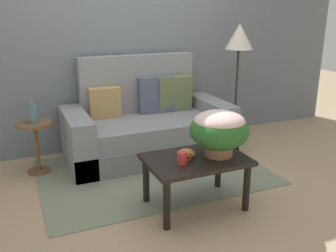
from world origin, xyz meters
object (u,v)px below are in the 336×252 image
(potted_plant, at_px, (219,129))
(side_table, at_px, (36,138))
(coffee_table, at_px, (196,166))
(table_vase, at_px, (33,113))
(snack_bowl, at_px, (186,153))
(floor_lamp, at_px, (239,47))
(coffee_mug, at_px, (183,158))
(couch, at_px, (147,127))

(potted_plant, bearing_deg, side_table, 136.88)
(coffee_table, relative_size, table_vase, 3.55)
(side_table, xyz_separation_m, potted_plant, (1.42, -1.33, 0.32))
(side_table, height_order, snack_bowl, side_table)
(floor_lamp, relative_size, coffee_mug, 11.12)
(floor_lamp, bearing_deg, coffee_mug, -135.40)
(couch, xyz_separation_m, potted_plant, (0.16, -1.37, 0.36))
(couch, relative_size, snack_bowl, 13.03)
(snack_bowl, bearing_deg, potted_plant, -12.82)
(side_table, height_order, table_vase, table_vase)
(potted_plant, distance_m, table_vase, 1.93)
(couch, distance_m, table_vase, 1.30)
(floor_lamp, relative_size, snack_bowl, 10.35)
(potted_plant, bearing_deg, couch, 96.50)
(coffee_mug, bearing_deg, side_table, 127.49)
(side_table, distance_m, coffee_mug, 1.73)
(couch, height_order, table_vase, couch)
(coffee_mug, distance_m, table_vase, 1.72)
(coffee_table, height_order, coffee_mug, coffee_mug)
(couch, xyz_separation_m, coffee_table, (-0.05, -1.35, 0.05))
(couch, xyz_separation_m, floor_lamp, (1.23, 0.00, 0.89))
(couch, relative_size, floor_lamp, 1.26)
(coffee_mug, bearing_deg, floor_lamp, 44.60)
(couch, height_order, coffee_table, couch)
(coffee_table, distance_m, coffee_mug, 0.22)
(potted_plant, relative_size, coffee_mug, 3.76)
(floor_lamp, xyz_separation_m, coffee_mug, (-1.44, -1.42, -0.71))
(side_table, relative_size, snack_bowl, 3.85)
(couch, relative_size, table_vase, 7.79)
(floor_lamp, bearing_deg, side_table, -178.87)
(couch, bearing_deg, floor_lamp, 0.21)
(side_table, distance_m, snack_bowl, 1.71)
(coffee_table, relative_size, floor_lamp, 0.57)
(couch, height_order, potted_plant, couch)
(potted_plant, xyz_separation_m, coffee_mug, (-0.37, -0.04, -0.19))
(floor_lamp, bearing_deg, potted_plant, -128.02)
(side_table, xyz_separation_m, table_vase, (0.00, -0.02, 0.27))
(snack_bowl, height_order, table_vase, table_vase)
(potted_plant, distance_m, snack_bowl, 0.35)
(potted_plant, distance_m, coffee_mug, 0.41)
(side_table, relative_size, potted_plant, 1.10)
(couch, height_order, coffee_mug, couch)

